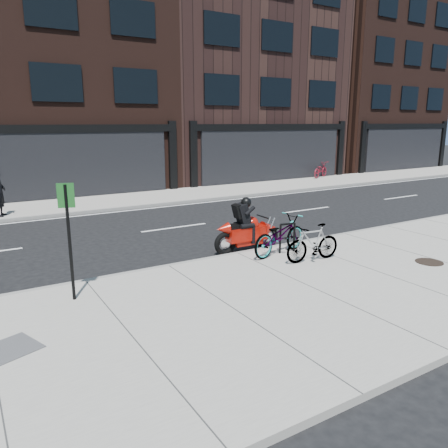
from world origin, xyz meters
TOP-DOWN VIEW (x-y plane):
  - ground at (0.00, 0.00)m, footprint 120.00×120.00m
  - sidewalk_near at (0.00, -5.00)m, footprint 60.00×6.00m
  - sidewalk_far at (0.00, 7.75)m, footprint 60.00×3.50m
  - building_center at (-2.00, 14.50)m, footprint 12.00×10.00m
  - building_mideast at (10.00, 14.50)m, footprint 12.00×10.00m
  - building_east at (22.00, 14.50)m, footprint 10.00×10.00m
  - bike_rack at (1.17, -2.60)m, footprint 0.48×0.12m
  - bicycle_front at (0.90, -2.60)m, footprint 2.03×1.07m
  - bicycle_rear at (1.24, -3.51)m, footprint 1.59×0.58m
  - motorcycle at (0.65, -1.60)m, footprint 2.07×0.51m
  - bicycle_far at (13.34, 9.00)m, footprint 1.95×1.36m
  - manhole_cover at (3.65, -5.12)m, footprint 0.85×0.85m
  - utility_grate at (-5.74, -4.39)m, footprint 0.96×0.96m
  - sign_post at (-4.45, -2.91)m, footprint 0.30×0.12m

SIDE VIEW (x-z plane):
  - ground at x=0.00m, z-range 0.00..0.00m
  - sidewalk_near at x=0.00m, z-range 0.00..0.13m
  - sidewalk_far at x=0.00m, z-range 0.00..0.13m
  - manhole_cover at x=3.65m, z-range 0.13..0.15m
  - utility_grate at x=-5.74m, z-range 0.13..0.15m
  - bicycle_rear at x=1.24m, z-range 0.13..1.07m
  - bike_rack at x=1.17m, z-range 0.20..1.01m
  - bicycle_far at x=13.34m, z-range 0.13..1.10m
  - motorcycle at x=0.65m, z-range -0.15..1.40m
  - bicycle_front at x=0.90m, z-range 0.13..1.15m
  - sign_post at x=-4.45m, z-range 0.35..2.66m
  - building_mideast at x=10.00m, z-range 0.00..12.50m
  - building_east at x=22.00m, z-range 0.00..13.00m
  - building_center at x=-2.00m, z-range 0.00..14.50m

